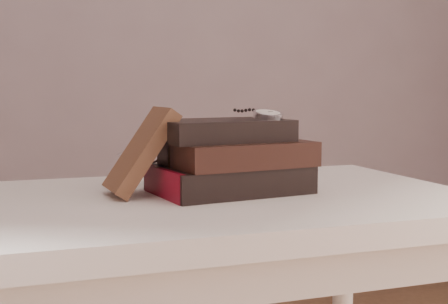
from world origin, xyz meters
name	(u,v)px	position (x,y,z in m)	size (l,w,h in m)	color
table	(197,246)	(0.00, 0.35, 0.66)	(1.00, 0.60, 0.75)	silver
book_stack	(230,158)	(0.07, 0.37, 0.81)	(0.30, 0.22, 0.14)	black
journal	(141,152)	(-0.09, 0.39, 0.83)	(0.03, 0.11, 0.18)	#45281A
pocket_watch	(267,114)	(0.14, 0.37, 0.89)	(0.06, 0.16, 0.02)	silver
eyeglasses	(163,149)	(-0.04, 0.45, 0.83)	(0.13, 0.14, 0.05)	silver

